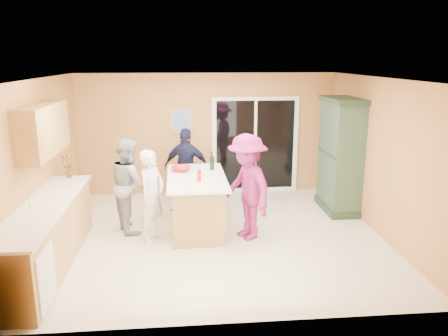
{
  "coord_description": "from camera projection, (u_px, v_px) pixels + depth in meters",
  "views": [
    {
      "loc": [
        -0.48,
        -6.82,
        2.92
      ],
      "look_at": [
        0.15,
        0.1,
        1.15
      ],
      "focal_mm": 35.0,
      "sensor_mm": 36.0,
      "label": 1
    }
  ],
  "objects": [
    {
      "name": "wall_front",
      "position": [
        232.0,
        215.0,
        4.61
      ],
      "size": [
        5.5,
        0.1,
        2.6
      ],
      "primitive_type": "cube",
      "color": "#E19A5D",
      "rests_on": "ground"
    },
    {
      "name": "framed_picture",
      "position": [
        181.0,
        121.0,
        9.29
      ],
      "size": [
        0.46,
        0.04,
        0.56
      ],
      "color": "tan",
      "rests_on": "wall_back"
    },
    {
      "name": "wine_bottle",
      "position": [
        212.0,
        163.0,
        7.81
      ],
      "size": [
        0.08,
        0.08,
        0.34
      ],
      "rotation": [
        0.0,
        0.0,
        -0.25
      ],
      "color": "black",
      "rests_on": "kitchen_island"
    },
    {
      "name": "wall_right",
      "position": [
        380.0,
        157.0,
        7.27
      ],
      "size": [
        0.1,
        5.0,
        2.6
      ],
      "primitive_type": "cube",
      "color": "#E19A5D",
      "rests_on": "ground"
    },
    {
      "name": "tumbler_far",
      "position": [
        199.0,
        178.0,
        7.11
      ],
      "size": [
        0.07,
        0.07,
        0.1
      ],
      "primitive_type": "cylinder",
      "rotation": [
        0.0,
        0.0,
        0.07
      ],
      "color": "#A52212",
      "rests_on": "kitchen_island"
    },
    {
      "name": "woman_white",
      "position": [
        152.0,
        196.0,
        7.01
      ],
      "size": [
        0.59,
        0.66,
        1.51
      ],
      "primitive_type": "imported",
      "rotation": [
        0.0,
        0.0,
        1.03
      ],
      "color": "white",
      "rests_on": "floor"
    },
    {
      "name": "kitchen_island",
      "position": [
        197.0,
        205.0,
        7.53
      ],
      "size": [
        1.02,
        1.83,
        0.95
      ],
      "rotation": [
        0.0,
        0.0,
        0.02
      ],
      "color": "tan",
      "rests_on": "floor"
    },
    {
      "name": "woman_grey",
      "position": [
        130.0,
        185.0,
        7.45
      ],
      "size": [
        0.85,
        0.95,
        1.61
      ],
      "primitive_type": "imported",
      "rotation": [
        0.0,
        0.0,
        1.92
      ],
      "color": "#A9A9AC",
      "rests_on": "floor"
    },
    {
      "name": "wall_left",
      "position": [
        39.0,
        164.0,
        6.78
      ],
      "size": [
        0.1,
        5.0,
        2.6
      ],
      "primitive_type": "cube",
      "color": "#E19A5D",
      "rests_on": "ground"
    },
    {
      "name": "white_plate",
      "position": [
        197.0,
        175.0,
        7.45
      ],
      "size": [
        0.24,
        0.24,
        0.01
      ],
      "primitive_type": "cylinder",
      "rotation": [
        0.0,
        0.0,
        0.12
      ],
      "color": "white",
      "rests_on": "kitchen_island"
    },
    {
      "name": "upper_cabinets",
      "position": [
        43.0,
        130.0,
        6.46
      ],
      "size": [
        0.35,
        1.6,
        0.75
      ],
      "primitive_type": "cube",
      "color": "tan",
      "rests_on": "wall_left"
    },
    {
      "name": "sliding_door",
      "position": [
        255.0,
        145.0,
        9.56
      ],
      "size": [
        1.9,
        0.07,
        2.1
      ],
      "color": "white",
      "rests_on": "floor"
    },
    {
      "name": "green_hutch",
      "position": [
        341.0,
        157.0,
        8.36
      ],
      "size": [
        0.63,
        1.19,
        2.19
      ],
      "color": "#213524",
      "rests_on": "floor"
    },
    {
      "name": "left_cabinet_run",
      "position": [
        44.0,
        241.0,
        6.0
      ],
      "size": [
        0.65,
        3.05,
        1.24
      ],
      "color": "tan",
      "rests_on": "floor"
    },
    {
      "name": "ceiling",
      "position": [
        215.0,
        78.0,
        6.7
      ],
      "size": [
        5.5,
        5.0,
        0.1
      ],
      "primitive_type": "cube",
      "color": "white",
      "rests_on": "wall_back"
    },
    {
      "name": "serving_bowl",
      "position": [
        181.0,
        169.0,
        7.74
      ],
      "size": [
        0.44,
        0.44,
        0.08
      ],
      "primitive_type": "imported",
      "rotation": [
        0.0,
        0.0,
        -0.37
      ],
      "color": "#A52212",
      "rests_on": "kitchen_island"
    },
    {
      "name": "floor",
      "position": [
        216.0,
        236.0,
        7.34
      ],
      "size": [
        5.5,
        5.5,
        0.0
      ],
      "primitive_type": "plane",
      "color": "white",
      "rests_on": "ground"
    },
    {
      "name": "wall_back",
      "position": [
        207.0,
        134.0,
        9.43
      ],
      "size": [
        5.5,
        0.1,
        2.6
      ],
      "primitive_type": "cube",
      "color": "#E19A5D",
      "rests_on": "ground"
    },
    {
      "name": "tulip_vase",
      "position": [
        68.0,
        166.0,
        7.35
      ],
      "size": [
        0.22,
        0.15,
        0.41
      ],
      "primitive_type": "imported",
      "rotation": [
        0.0,
        0.0,
        -0.02
      ],
      "color": "#AA1114",
      "rests_on": "left_cabinet_run"
    },
    {
      "name": "woman_navy",
      "position": [
        187.0,
        167.0,
        8.69
      ],
      "size": [
        0.99,
        0.6,
        1.57
      ],
      "primitive_type": "imported",
      "rotation": [
        0.0,
        0.0,
        2.89
      ],
      "color": "#181734",
      "rests_on": "floor"
    },
    {
      "name": "tumbler_near",
      "position": [
        199.0,
        172.0,
        7.46
      ],
      "size": [
        0.09,
        0.09,
        0.1
      ],
      "primitive_type": "cylinder",
      "rotation": [
        0.0,
        0.0,
        0.41
      ],
      "color": "#A52212",
      "rests_on": "kitchen_island"
    },
    {
      "name": "woman_magenta",
      "position": [
        247.0,
        187.0,
        7.08
      ],
      "size": [
        1.06,
        1.29,
        1.74
      ],
      "primitive_type": "imported",
      "rotation": [
        0.0,
        0.0,
        -1.14
      ],
      "color": "#9C226F",
      "rests_on": "floor"
    }
  ]
}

